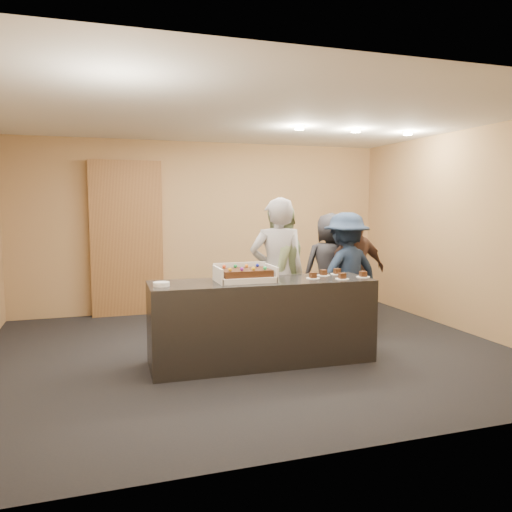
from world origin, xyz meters
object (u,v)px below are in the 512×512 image
at_px(sheet_cake, 245,272).
at_px(person_navy_man, 346,273).
at_px(person_sage_man, 278,275).
at_px(person_dark_suit, 330,269).
at_px(storage_cabinet, 127,239).
at_px(serving_counter, 262,322).
at_px(cake_box, 245,277).
at_px(person_server_grey, 277,274).
at_px(plate_stack, 161,284).
at_px(person_brown_extra, 356,271).

distance_m(sheet_cake, person_navy_man, 1.91).
distance_m(person_sage_man, person_dark_suit, 1.33).
xyz_separation_m(person_sage_man, person_navy_man, (1.07, 0.28, -0.05)).
bearing_deg(person_sage_man, person_dark_suit, -168.82).
bearing_deg(storage_cabinet, person_dark_suit, -28.60).
relative_size(serving_counter, cake_box, 3.92).
height_order(person_server_grey, person_navy_man, person_server_grey).
bearing_deg(plate_stack, serving_counter, 2.40).
bearing_deg(storage_cabinet, cake_box, -69.80).
bearing_deg(person_server_grey, plate_stack, 28.67).
relative_size(cake_box, person_navy_man, 0.38).
relative_size(storage_cabinet, person_navy_man, 1.48).
relative_size(serving_counter, plate_stack, 14.43).
bearing_deg(plate_stack, person_sage_man, 24.01).
xyz_separation_m(sheet_cake, person_dark_suit, (1.68, 1.38, -0.20)).
xyz_separation_m(cake_box, person_server_grey, (0.53, 0.43, -0.05)).
relative_size(cake_box, plate_stack, 3.68).
bearing_deg(sheet_cake, storage_cabinet, 110.04).
relative_size(cake_box, person_dark_suit, 0.38).
bearing_deg(person_brown_extra, storage_cabinet, -36.49).
xyz_separation_m(storage_cabinet, person_brown_extra, (2.99, -1.74, -0.40)).
xyz_separation_m(storage_cabinet, person_navy_man, (2.72, -1.97, -0.38)).
relative_size(serving_counter, storage_cabinet, 1.01).
height_order(storage_cabinet, person_navy_man, storage_cabinet).
distance_m(storage_cabinet, cake_box, 3.04).
relative_size(sheet_cake, person_sage_man, 0.30).
bearing_deg(person_sage_man, person_brown_extra, 176.64).
height_order(storage_cabinet, plate_stack, storage_cabinet).
relative_size(person_server_grey, person_brown_extra, 1.13).
bearing_deg(cake_box, person_brown_extra, 29.58).
height_order(person_navy_man, person_brown_extra, person_navy_man).
xyz_separation_m(cake_box, person_brown_extra, (1.94, 1.10, -0.15)).
distance_m(serving_counter, person_sage_man, 0.84).
xyz_separation_m(cake_box, sheet_cake, (-0.00, -0.02, 0.05)).
bearing_deg(person_navy_man, person_server_grey, 11.00).
relative_size(person_navy_man, person_brown_extra, 1.02).
bearing_deg(cake_box, person_sage_man, 44.79).
xyz_separation_m(serving_counter, person_navy_man, (1.48, 0.90, 0.35)).
height_order(serving_counter, storage_cabinet, storage_cabinet).
bearing_deg(person_server_grey, storage_cabinet, -47.45).
xyz_separation_m(sheet_cake, person_server_grey, (0.53, 0.45, -0.10)).
relative_size(cake_box, person_brown_extra, 0.39).
bearing_deg(serving_counter, cake_box, 174.70).
xyz_separation_m(person_navy_man, person_brown_extra, (0.27, 0.23, -0.01)).
bearing_deg(sheet_cake, person_sage_man, 45.84).
distance_m(serving_counter, sheet_cake, 0.58).
bearing_deg(person_dark_suit, serving_counter, 53.66).
bearing_deg(storage_cabinet, person_navy_man, -35.89).
bearing_deg(person_dark_suit, cake_box, 49.79).
relative_size(storage_cabinet, person_server_grey, 1.33).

